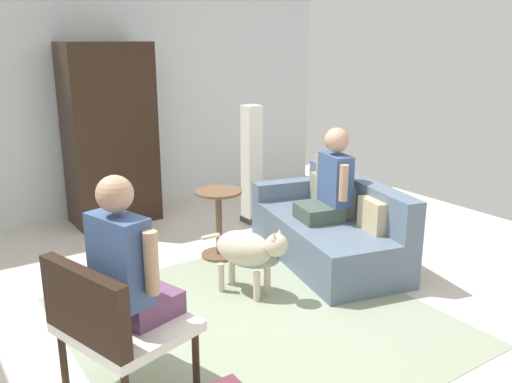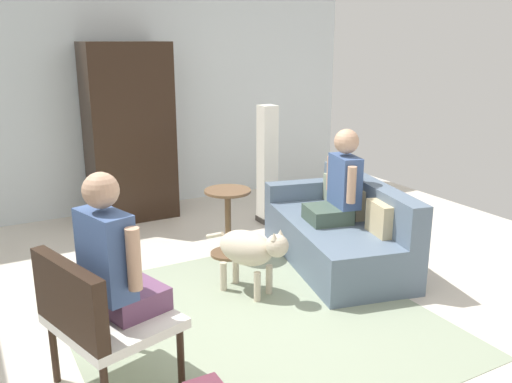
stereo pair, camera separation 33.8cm
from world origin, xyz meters
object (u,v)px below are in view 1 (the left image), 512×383
object	(u,v)px
person_on_armchair	(126,263)
round_end_table	(219,221)
couch	(330,230)
armchair	(109,320)
armoire_cabinet	(110,135)
dog	(248,250)
column_lamp	(252,165)
person_on_couch	(330,182)

from	to	relation	value
person_on_armchair	round_end_table	xyz separation A→B (m)	(1.47, 1.51, -0.45)
couch	armchair	xyz separation A→B (m)	(-2.47, -0.93, 0.24)
armoire_cabinet	round_end_table	bearing A→B (deg)	-74.90
armchair	couch	bearing A→B (deg)	20.59
round_end_table	dog	size ratio (longest dim) A/B	0.89
couch	person_on_armchair	xyz separation A→B (m)	(-2.33, -0.89, 0.53)
person_on_armchair	round_end_table	size ratio (longest dim) A/B	1.32
round_end_table	dog	distance (m)	0.85
dog	column_lamp	bearing A→B (deg)	55.37
armchair	round_end_table	xyz separation A→B (m)	(1.61, 1.55, -0.16)
armchair	dog	bearing A→B (deg)	27.44
round_end_table	dog	bearing A→B (deg)	-104.24
couch	armchair	bearing A→B (deg)	-159.41
armchair	dog	distance (m)	1.58
person_on_couch	person_on_armchair	distance (m)	2.45
armchair	person_on_armchair	bearing A→B (deg)	16.25
armchair	person_on_armchair	world-z (taller)	person_on_armchair
couch	armchair	world-z (taller)	armchair
person_on_couch	round_end_table	size ratio (longest dim) A/B	1.29
armchair	column_lamp	xyz separation A→B (m)	(2.45, 2.24, 0.14)
person_on_armchair	column_lamp	world-z (taller)	person_on_armchair
person_on_couch	armoire_cabinet	xyz separation A→B (m)	(-1.26, 2.27, 0.24)
couch	dog	world-z (taller)	couch
couch	round_end_table	xyz separation A→B (m)	(-0.86, 0.62, 0.08)
couch	column_lamp	size ratio (longest dim) A/B	1.41
couch	person_on_armchair	bearing A→B (deg)	-159.16
person_on_couch	dog	world-z (taller)	person_on_couch
person_on_couch	round_end_table	world-z (taller)	person_on_couch
armchair	person_on_couch	size ratio (longest dim) A/B	1.03
armchair	dog	xyz separation A→B (m)	(1.40, 0.73, -0.14)
person_on_couch	armoire_cabinet	size ratio (longest dim) A/B	0.42
dog	column_lamp	distance (m)	1.86
armchair	round_end_table	bearing A→B (deg)	43.88
couch	armoire_cabinet	distance (m)	2.69
couch	person_on_armchair	size ratio (longest dim) A/B	2.16
armchair	person_on_armchair	xyz separation A→B (m)	(0.13, 0.04, 0.29)
dog	person_on_armchair	bearing A→B (deg)	-151.48
person_on_armchair	person_on_couch	bearing A→B (deg)	20.71
armchair	round_end_table	world-z (taller)	armchair
armchair	armoire_cabinet	world-z (taller)	armoire_cabinet
person_on_couch	person_on_armchair	size ratio (longest dim) A/B	0.97
couch	armchair	size ratio (longest dim) A/B	2.15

